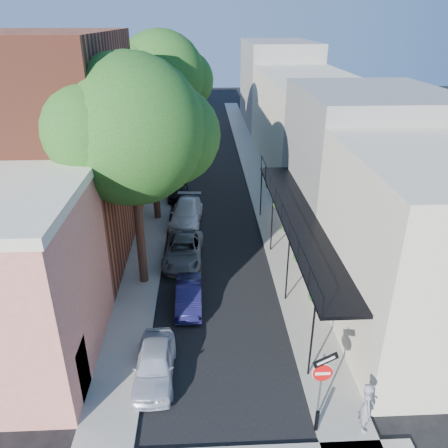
{
  "coord_description": "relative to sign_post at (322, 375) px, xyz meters",
  "views": [
    {
      "loc": [
        -0.56,
        -9.57,
        12.58
      ],
      "look_at": [
        0.44,
        11.02,
        2.8
      ],
      "focal_mm": 35.0,
      "sensor_mm": 36.0,
      "label": 1
    }
  ],
  "objects": [
    {
      "name": "bollard",
      "position": [
        -0.16,
        -0.47,
        -1.52
      ],
      "size": [
        0.14,
        0.14,
        0.8
      ],
      "primitive_type": "cylinder",
      "color": "black",
      "rests_on": "sidewalk_right"
    },
    {
      "name": "buildings_right",
      "position": [
        5.83,
        28.51,
        2.39
      ],
      "size": [
        9.8,
        55.0,
        10.0
      ],
      "color": "beige",
      "rests_on": "ground"
    },
    {
      "name": "buildings_left",
      "position": [
        -12.46,
        27.79,
        2.9
      ],
      "size": [
        10.1,
        59.1,
        12.0
      ],
      "color": "tan",
      "rests_on": "ground"
    },
    {
      "name": "sign_post",
      "position": [
        0.0,
        0.0,
        0.0
      ],
      "size": [
        0.89,
        0.17,
        2.99
      ],
      "color": "#595B60",
      "rests_on": "ground"
    },
    {
      "name": "parked_car_c",
      "position": [
        -4.95,
        11.21,
        -1.4
      ],
      "size": [
        2.38,
        4.72,
        1.28
      ],
      "primitive_type": "imported",
      "rotation": [
        0.0,
        0.0,
        -0.05
      ],
      "color": "slate",
      "rests_on": "ground"
    },
    {
      "name": "oak_near",
      "position": [
        -6.53,
        9.29,
        5.84
      ],
      "size": [
        7.48,
        6.8,
        11.42
      ],
      "color": "#382016",
      "rests_on": "ground"
    },
    {
      "name": "oak_far",
      "position": [
        -6.51,
        26.3,
        6.22
      ],
      "size": [
        7.7,
        7.0,
        11.9
      ],
      "color": "#382016",
      "rests_on": "ground"
    },
    {
      "name": "road_surface",
      "position": [
        -3.16,
        29.03,
        -2.03
      ],
      "size": [
        6.0,
        64.0,
        0.01
      ],
      "primitive_type": "cube",
      "color": "black",
      "rests_on": "ground"
    },
    {
      "name": "parked_car_b",
      "position": [
        -4.56,
        6.86,
        -1.46
      ],
      "size": [
        1.25,
        3.5,
        1.15
      ],
      "primitive_type": "imported",
      "rotation": [
        0.0,
        0.0,
        0.01
      ],
      "color": "#14123A",
      "rests_on": "ground"
    },
    {
      "name": "parked_car_e",
      "position": [
        -5.76,
        20.98,
        -1.35
      ],
      "size": [
        1.91,
        4.12,
        1.37
      ],
      "primitive_type": "imported",
      "rotation": [
        0.0,
        0.0,
        0.07
      ],
      "color": "black",
      "rests_on": "ground"
    },
    {
      "name": "sidewalk_left",
      "position": [
        -7.16,
        29.03,
        -1.98
      ],
      "size": [
        2.0,
        64.0,
        0.12
      ],
      "primitive_type": "cube",
      "color": "gray",
      "rests_on": "ground"
    },
    {
      "name": "parked_car_d",
      "position": [
        -4.95,
        16.24,
        -1.33
      ],
      "size": [
        2.34,
        4.99,
        1.41
      ],
      "primitive_type": "imported",
      "rotation": [
        0.0,
        0.0,
        -0.08
      ],
      "color": "silver",
      "rests_on": "ground"
    },
    {
      "name": "parked_car_a",
      "position": [
        -5.75,
        2.3,
        -1.4
      ],
      "size": [
        1.53,
        3.74,
        1.27
      ],
      "primitive_type": "imported",
      "rotation": [
        0.0,
        0.0,
        0.01
      ],
      "color": "silver",
      "rests_on": "ground"
    },
    {
      "name": "oak_mid",
      "position": [
        -6.58,
        17.26,
        5.02
      ],
      "size": [
        6.6,
        6.0,
        10.2
      ],
      "color": "#382016",
      "rests_on": "ground"
    },
    {
      "name": "sidewalk_right",
      "position": [
        0.84,
        29.03,
        -1.98
      ],
      "size": [
        2.0,
        64.0,
        0.12
      ],
      "primitive_type": "cube",
      "color": "gray",
      "rests_on": "ground"
    },
    {
      "name": "pedestrian",
      "position": [
        1.44,
        -0.47,
        -0.97
      ],
      "size": [
        0.59,
        0.77,
        1.89
      ],
      "primitive_type": "imported",
      "rotation": [
        0.0,
        0.0,
        1.35
      ],
      "color": "slate",
      "rests_on": "sidewalk_right"
    }
  ]
}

